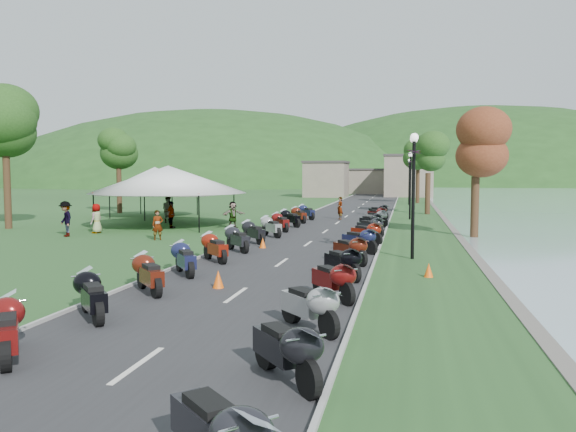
# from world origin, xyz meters

# --- Properties ---
(road) EXTENTS (7.00, 120.00, 0.02)m
(road) POSITION_xyz_m (0.00, 40.00, 0.01)
(road) COLOR #2B2B2E
(road) RESTS_ON ground
(hills_backdrop) EXTENTS (360.00, 120.00, 76.00)m
(hills_backdrop) POSITION_xyz_m (0.00, 200.00, 0.00)
(hills_backdrop) COLOR #285621
(hills_backdrop) RESTS_ON ground
(far_building) EXTENTS (18.00, 16.00, 5.00)m
(far_building) POSITION_xyz_m (-2.00, 85.00, 2.50)
(far_building) COLOR gray
(far_building) RESTS_ON ground
(moto_row_left) EXTENTS (2.60, 43.92, 1.10)m
(moto_row_left) POSITION_xyz_m (-2.60, 15.69, 0.55)
(moto_row_left) COLOR #331411
(moto_row_left) RESTS_ON ground
(moto_row_right) EXTENTS (2.60, 39.94, 1.10)m
(moto_row_right) POSITION_xyz_m (2.71, 19.40, 0.55)
(moto_row_right) COLOR #331411
(moto_row_right) RESTS_ON ground
(vendor_tent_main) EXTENTS (6.85, 6.85, 4.00)m
(vendor_tent_main) POSITION_xyz_m (-10.64, 29.38, 2.00)
(vendor_tent_main) COLOR silver
(vendor_tent_main) RESTS_ON ground
(vendor_tent_side) EXTENTS (5.17, 5.17, 4.00)m
(vendor_tent_side) POSITION_xyz_m (-15.11, 36.83, 2.00)
(vendor_tent_side) COLOR silver
(vendor_tent_side) RESTS_ON ground
(tree_park_left) EXTENTS (4.09, 4.09, 11.37)m
(tree_park_left) POSITION_xyz_m (-19.90, 25.74, 5.69)
(tree_park_left) COLOR #2B5A1D
(tree_park_left) RESTS_ON ground
(tree_lakeside) EXTENTS (2.72, 2.72, 7.56)m
(tree_lakeside) POSITION_xyz_m (8.40, 26.87, 3.78)
(tree_lakeside) COLOR #2B5A1D
(tree_lakeside) RESTS_ON ground
(pedestrian_a) EXTENTS (0.71, 0.67, 1.57)m
(pedestrian_a) POSITION_xyz_m (-8.02, 22.05, 0.00)
(pedestrian_a) COLOR slate
(pedestrian_a) RESTS_ON ground
(pedestrian_b) EXTENTS (1.06, 0.82, 1.93)m
(pedestrian_b) POSITION_xyz_m (-11.72, 31.68, 0.00)
(pedestrian_b) COLOR slate
(pedestrian_b) RESTS_ON ground
(pedestrian_c) EXTENTS (1.30, 1.23, 1.97)m
(pedestrian_c) POSITION_xyz_m (-13.69, 22.49, 0.00)
(pedestrian_c) COLOR slate
(pedestrian_c) RESTS_ON ground
(traffic_cone_near) EXTENTS (0.35, 0.35, 0.55)m
(traffic_cone_near) POSITION_xyz_m (-0.82, 10.85, 0.28)
(traffic_cone_near) COLOR #F2590C
(traffic_cone_near) RESTS_ON ground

